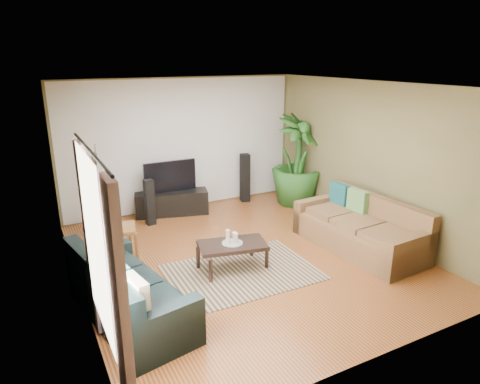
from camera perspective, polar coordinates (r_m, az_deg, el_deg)
floor at (r=6.96m, az=0.77°, el=-8.71°), size 5.50×5.50×0.00m
ceiling at (r=6.24m, az=0.88°, el=14.07°), size 5.50×5.50×0.00m
wall_back at (r=8.92m, az=-7.65°, el=6.27°), size 5.00×0.00×5.00m
wall_front at (r=4.39m, az=18.24°, el=-6.68°), size 5.00×0.00×5.00m
wall_left at (r=5.77m, az=-21.60°, el=-1.20°), size 0.00×5.50×5.50m
wall_right at (r=7.93m, az=16.96°, el=4.23°), size 0.00×5.50×5.50m
backwall_panel at (r=8.91m, az=-7.63°, el=6.26°), size 4.90×0.00×4.90m
window_pane at (r=4.26m, az=-18.81°, el=-6.78°), size 0.00×1.80×1.80m
curtain_near at (r=3.72m, az=-15.66°, el=-14.57°), size 0.08×0.35×2.20m
curtain_far at (r=5.05m, az=-19.39°, el=-6.04°), size 0.08×0.35×2.20m
curtain_rod at (r=4.00m, az=-19.38°, el=5.19°), size 0.03×1.90×0.03m
sofa_left at (r=5.47m, az=-14.55°, el=-12.17°), size 1.23×2.15×0.85m
sofa_right at (r=7.38m, az=15.56°, el=-4.20°), size 1.14×2.28×0.85m
area_rug at (r=6.51m, az=0.28°, el=-10.63°), size 2.19×1.57×0.01m
coffee_table at (r=6.54m, az=-1.02°, el=-8.50°), size 1.10×0.76×0.41m
candle_tray at (r=6.45m, az=-1.03°, el=-6.80°), size 0.31×0.31×0.01m
candle_tall at (r=6.41m, az=-1.64°, el=-5.93°), size 0.06×0.06×0.20m
candle_mid at (r=6.40m, az=-0.55°, el=-6.18°), size 0.06×0.06×0.16m
candle_short at (r=6.50m, az=-0.72°, el=-5.92°), size 0.06×0.06×0.13m
tv_stand at (r=8.80m, az=-9.08°, el=-1.44°), size 1.51×0.80×0.48m
television at (r=8.66m, az=-9.30°, el=2.07°), size 1.06×0.06×0.63m
speaker_left at (r=8.29m, az=-11.95°, el=-1.35°), size 0.17×0.19×0.89m
speaker_right at (r=9.42m, az=0.66°, el=1.91°), size 0.24×0.25×1.06m
potted_plant at (r=9.21m, az=7.67°, el=4.19°), size 1.39×1.39×1.93m
plant_pot at (r=9.44m, az=7.47°, el=-0.70°), size 0.36×0.36×0.28m
pedestal at (r=8.24m, az=-17.94°, el=-4.01°), size 0.38×0.38×0.33m
vase at (r=8.13m, az=-18.15°, el=-1.91°), size 0.31×0.31×0.43m
side_table at (r=7.10m, az=-15.67°, el=-6.50°), size 0.59×0.59×0.53m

